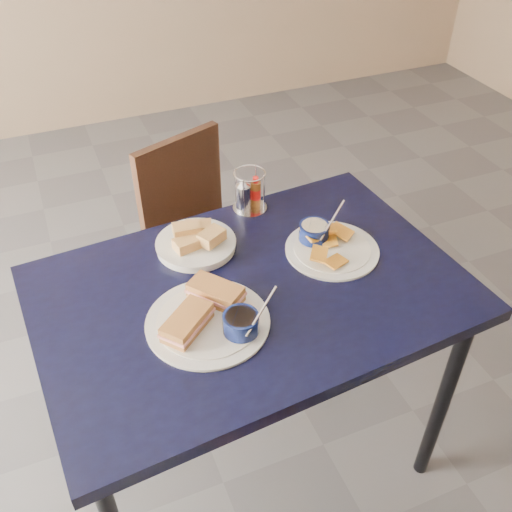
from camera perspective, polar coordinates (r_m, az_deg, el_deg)
name	(u,v)px	position (r m, az deg, el deg)	size (l,w,h in m)	color
ground	(195,410)	(2.21, -6.12, -15.02)	(6.00, 6.00, 0.00)	#4E4E53
dining_table	(251,306)	(1.59, -0.45, -5.04)	(1.19, 0.84, 0.75)	black
chair_far	(203,222)	(2.27, -5.34, 3.37)	(0.48, 0.48, 0.80)	black
sandwich_plate	(211,315)	(1.44, -4.53, -5.95)	(0.32, 0.31, 0.12)	white
plantain_plate	(325,243)	(1.67, 6.96, 1.35)	(0.27, 0.27, 0.12)	white
bread_basket	(196,242)	(1.67, -6.02, 1.44)	(0.23, 0.23, 0.07)	white
condiment_caddy	(248,194)	(1.80, -0.78, 6.22)	(0.11, 0.11, 0.14)	silver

